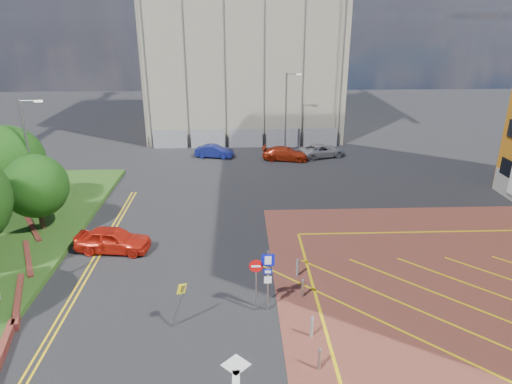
{
  "coord_description": "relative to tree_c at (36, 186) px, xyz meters",
  "views": [
    {
      "loc": [
        -0.77,
        -17.25,
        13.14
      ],
      "look_at": [
        0.02,
        2.66,
        5.43
      ],
      "focal_mm": 32.0,
      "sensor_mm": 36.0,
      "label": 1
    }
  ],
  "objects": [
    {
      "name": "ground",
      "position": [
        13.5,
        -10.0,
        -3.19
      ],
      "size": [
        140.0,
        140.0,
        0.0
      ],
      "primitive_type": "plane",
      "color": "black",
      "rests_on": "ground"
    },
    {
      "name": "retaining_wall",
      "position": [
        1.7,
        -8.0,
        -2.99
      ],
      "size": [
        6.06,
        20.33,
        0.4
      ],
      "color": "maroon",
      "rests_on": "ground"
    },
    {
      "name": "tree_c",
      "position": [
        0.0,
        0.0,
        0.0
      ],
      "size": [
        4.0,
        4.0,
        4.9
      ],
      "color": "#3D2B1C",
      "rests_on": "grass_bed"
    },
    {
      "name": "tree_d",
      "position": [
        -3.0,
        3.0,
        0.68
      ],
      "size": [
        5.0,
        5.0,
        6.08
      ],
      "color": "#3D2B1C",
      "rests_on": "grass_bed"
    },
    {
      "name": "lamp_left_far",
      "position": [
        -0.92,
        2.0,
        1.47
      ],
      "size": [
        1.53,
        0.16,
        8.0
      ],
      "color": "#9EA0A8",
      "rests_on": "grass_bed"
    },
    {
      "name": "lamp_back",
      "position": [
        17.58,
        18.0,
        1.17
      ],
      "size": [
        1.53,
        0.16,
        8.0
      ],
      "color": "#9EA0A8",
      "rests_on": "ground"
    },
    {
      "name": "sign_cluster",
      "position": [
        13.8,
        -9.02,
        -1.24
      ],
      "size": [
        1.17,
        0.12,
        3.2
      ],
      "color": "#9EA0A8",
      "rests_on": "ground"
    },
    {
      "name": "warning_sign",
      "position": [
        10.02,
        -10.07,
        -1.76
      ],
      "size": [
        0.83,
        0.43,
        2.24
      ],
      "color": "#9EA0A8",
      "rests_on": "ground"
    },
    {
      "name": "bollard_row",
      "position": [
        15.8,
        -11.67,
        -2.72
      ],
      "size": [
        0.14,
        11.14,
        0.9
      ],
      "color": "#9EA0A8",
      "rests_on": "forecourt"
    },
    {
      "name": "construction_building",
      "position": [
        13.5,
        30.0,
        7.81
      ],
      "size": [
        21.2,
        19.2,
        22.0
      ],
      "primitive_type": "cube",
      "color": "gray",
      "rests_on": "ground"
    },
    {
      "name": "construction_fence",
      "position": [
        14.5,
        20.0,
        -2.19
      ],
      "size": [
        21.6,
        0.06,
        2.0
      ],
      "primitive_type": "cube",
      "color": "gray",
      "rests_on": "ground"
    },
    {
      "name": "car_red_left",
      "position": [
        5.2,
        -2.74,
        -2.44
      ],
      "size": [
        4.59,
        2.31,
        1.5
      ],
      "primitive_type": "imported",
      "rotation": [
        0.0,
        0.0,
        1.44
      ],
      "color": "red",
      "rests_on": "ground"
    },
    {
      "name": "car_blue_back",
      "position": [
        10.32,
        16.45,
        -2.58
      ],
      "size": [
        3.94,
        2.07,
        1.23
      ],
      "primitive_type": "imported",
      "rotation": [
        0.0,
        0.0,
        1.36
      ],
      "color": "navy",
      "rests_on": "ground"
    },
    {
      "name": "car_red_back",
      "position": [
        17.27,
        15.26,
        -2.54
      ],
      "size": [
        4.74,
        2.64,
        1.3
      ],
      "primitive_type": "imported",
      "rotation": [
        0.0,
        0.0,
        1.38
      ],
      "color": "#9C240D",
      "rests_on": "ground"
    },
    {
      "name": "car_silver_back",
      "position": [
        21.02,
        16.21,
        -2.55
      ],
      "size": [
        5.05,
        3.46,
        1.28
      ],
      "primitive_type": "imported",
      "rotation": [
        0.0,
        0.0,
        1.89
      ],
      "color": "#A6A6AD",
      "rests_on": "ground"
    }
  ]
}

